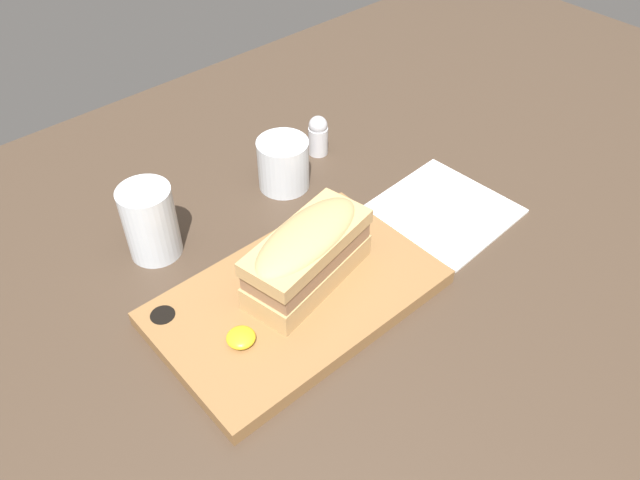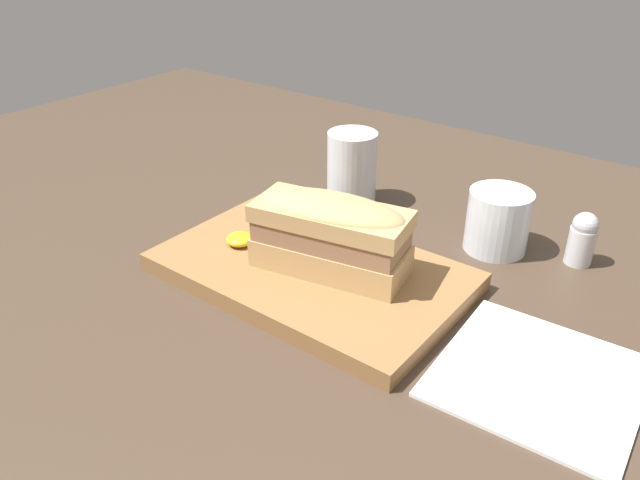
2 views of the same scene
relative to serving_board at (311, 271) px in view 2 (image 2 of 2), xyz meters
The scene contains 8 objects.
dining_table 9.71cm from the serving_board, ahead, with size 191.46×114.97×2.00cm.
serving_board is the anchor object (origin of this frame).
sandwich 6.20cm from the serving_board, ahead, with size 18.04×10.37×8.75cm.
mustard_dollop 9.71cm from the serving_board, 169.91° to the right, with size 3.34×3.34×1.33cm.
water_glass 21.42cm from the serving_board, 112.54° to the left, with size 6.91×6.91×10.30cm.
wine_glass 23.87cm from the serving_board, 54.60° to the left, with size 7.63×7.63×7.70cm.
napkin 26.97cm from the serving_board, ahead, with size 18.25×18.21×0.40cm.
salt_shaker 32.11cm from the serving_board, 43.92° to the left, with size 3.12×3.12×6.61cm.
Camera 2 is at (28.16, -47.68, 40.73)cm, focal length 35.00 mm.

